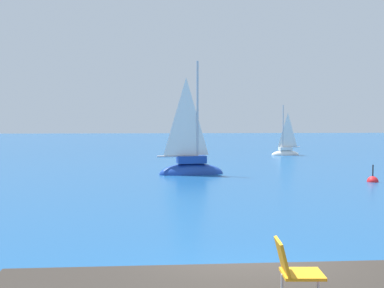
# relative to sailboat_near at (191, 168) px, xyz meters

# --- Properties ---
(sailboat_near) EXTENTS (3.77, 1.73, 6.87)m
(sailboat_near) POSITION_rel_sailboat_near_xyz_m (0.00, 0.00, 0.00)
(sailboat_near) COLOR #193D99
(sailboat_near) RESTS_ON ground
(sailboat_far) EXTENTS (2.45, 1.10, 4.47)m
(sailboat_far) POSITION_rel_sailboat_near_xyz_m (8.44, 12.65, -0.13)
(sailboat_far) COLOR white
(sailboat_far) RESTS_ON ground
(beach_chair) EXTENTS (0.62, 0.51, 0.80)m
(beach_chair) POSITION_rel_sailboat_near_xyz_m (0.12, -21.37, 0.97)
(beach_chair) COLOR orange
(beach_chair) RESTS_ON shore_ledge
(marker_buoy) EXTENTS (0.56, 0.56, 1.13)m
(marker_buoy) POSITION_rel_sailboat_near_xyz_m (8.75, -3.69, -0.37)
(marker_buoy) COLOR red
(marker_buoy) RESTS_ON ground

